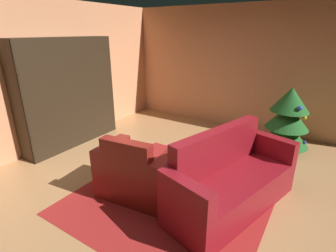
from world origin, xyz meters
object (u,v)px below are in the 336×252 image
object	(u,v)px
bookshelf_unit	(74,93)
book_stack_on_table	(176,166)
armchair_red	(138,174)
couch_red	(230,182)
decorated_tree	(287,119)
bottle_on_table	(184,153)
coffee_table	(180,170)

from	to	relation	value
bookshelf_unit	book_stack_on_table	bearing A→B (deg)	-12.27
bookshelf_unit	armchair_red	distance (m)	2.40
couch_red	decorated_tree	world-z (taller)	decorated_tree
couch_red	book_stack_on_table	xyz separation A→B (m)	(-0.66, -0.21, 0.14)
bookshelf_unit	bottle_on_table	distance (m)	2.66
couch_red	coffee_table	size ratio (longest dim) A/B	2.95
bookshelf_unit	couch_red	size ratio (longest dim) A/B	1.01
couch_red	coffee_table	bearing A→B (deg)	-165.54
armchair_red	bookshelf_unit	bearing A→B (deg)	159.46
couch_red	coffee_table	world-z (taller)	couch_red
bottle_on_table	decorated_tree	size ratio (longest dim) A/B	0.25
bookshelf_unit	armchair_red	world-z (taller)	bookshelf_unit
bottle_on_table	book_stack_on_table	bearing A→B (deg)	-86.67
bookshelf_unit	coffee_table	world-z (taller)	bookshelf_unit
bookshelf_unit	bottle_on_table	bearing A→B (deg)	-7.36
book_stack_on_table	coffee_table	bearing A→B (deg)	64.71
bookshelf_unit	book_stack_on_table	distance (m)	2.73
armchair_red	decorated_tree	bearing A→B (deg)	60.62
coffee_table	bottle_on_table	bearing A→B (deg)	101.77
book_stack_on_table	decorated_tree	bearing A→B (deg)	67.06
armchair_red	bottle_on_table	distance (m)	0.68
coffee_table	book_stack_on_table	world-z (taller)	book_stack_on_table
couch_red	decorated_tree	bearing A→B (deg)	81.60
bookshelf_unit	couch_red	world-z (taller)	bookshelf_unit
coffee_table	couch_red	bearing A→B (deg)	14.46
couch_red	armchair_red	bearing A→B (deg)	-157.68
book_stack_on_table	decorated_tree	size ratio (longest dim) A/B	0.16
armchair_red	couch_red	xyz separation A→B (m)	(1.11, 0.46, 0.01)
coffee_table	bookshelf_unit	bearing A→B (deg)	168.90
bookshelf_unit	book_stack_on_table	world-z (taller)	bookshelf_unit
armchair_red	bottle_on_table	world-z (taller)	armchair_red
coffee_table	book_stack_on_table	bearing A→B (deg)	-115.29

